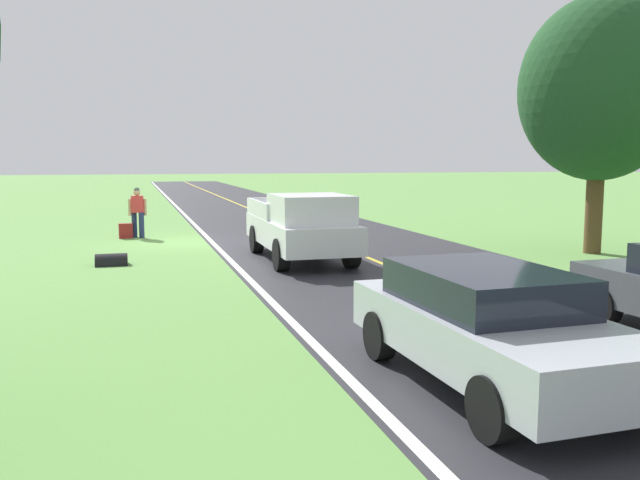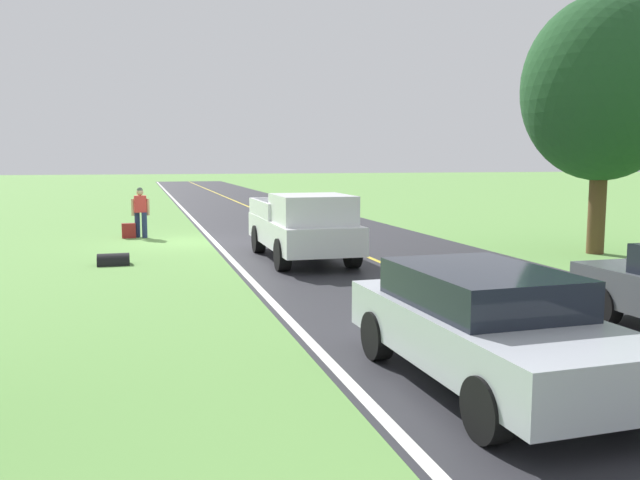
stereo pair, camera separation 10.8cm
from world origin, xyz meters
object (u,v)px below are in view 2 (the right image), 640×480
(pickup_truck_passing, at_px, (304,225))
(sedan_ahead_same_lane, at_px, (486,324))
(tree_far_side_near, at_px, (603,89))
(hitchhiker_walking, at_px, (140,209))
(suitcase_carried, at_px, (129,231))

(pickup_truck_passing, bearing_deg, sedan_ahead_same_lane, 88.27)
(pickup_truck_passing, xyz_separation_m, tree_far_side_near, (-8.47, 0.91, 3.71))
(pickup_truck_passing, bearing_deg, hitchhiker_walking, -58.07)
(tree_far_side_near, bearing_deg, pickup_truck_passing, -6.16)
(pickup_truck_passing, bearing_deg, tree_far_side_near, 173.84)
(pickup_truck_passing, bearing_deg, suitcase_carried, -55.14)
(suitcase_carried, height_order, pickup_truck_passing, pickup_truck_passing)
(hitchhiker_walking, height_order, tree_far_side_near, tree_far_side_near)
(pickup_truck_passing, height_order, sedan_ahead_same_lane, pickup_truck_passing)
(suitcase_carried, bearing_deg, pickup_truck_passing, 30.56)
(pickup_truck_passing, distance_m, tree_far_side_near, 9.29)
(pickup_truck_passing, xyz_separation_m, sedan_ahead_same_lane, (0.31, 10.10, -0.21))
(pickup_truck_passing, distance_m, sedan_ahead_same_lane, 10.11)
(suitcase_carried, distance_m, pickup_truck_passing, 8.06)
(suitcase_carried, xyz_separation_m, tree_far_side_near, (-13.05, 7.50, 4.42))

